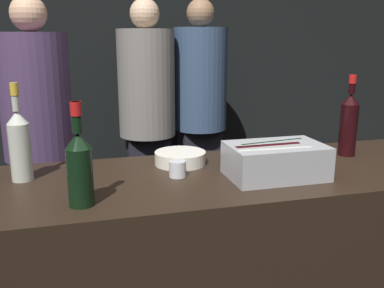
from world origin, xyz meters
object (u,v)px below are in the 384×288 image
(red_wine_bottle_tall, at_px, (349,123))
(red_wine_bottle_burgundy, at_px, (79,165))
(candle_votive, at_px, (178,169))
(bowl_white, at_px, (180,158))
(person_in_hoodie, at_px, (39,132))
(ice_bin_with_bottles, at_px, (274,159))
(person_grey_polo, at_px, (200,108))
(person_blond_tee, at_px, (147,113))
(rose_wine_bottle, at_px, (20,143))

(red_wine_bottle_tall, distance_m, red_wine_bottle_burgundy, 1.23)
(red_wine_bottle_tall, bearing_deg, candle_votive, -172.63)
(bowl_white, distance_m, person_in_hoodie, 1.21)
(red_wine_bottle_burgundy, bearing_deg, person_in_hoodie, 99.72)
(red_wine_bottle_tall, bearing_deg, red_wine_bottle_burgundy, -165.33)
(candle_votive, xyz_separation_m, red_wine_bottle_burgundy, (-0.37, -0.20, 0.10))
(bowl_white, xyz_separation_m, person_in_hoodie, (-0.65, 1.02, -0.06))
(ice_bin_with_bottles, distance_m, candle_votive, 0.38)
(red_wine_bottle_tall, xyz_separation_m, red_wine_bottle_burgundy, (-1.19, -0.31, -0.02))
(bowl_white, relative_size, person_grey_polo, 0.12)
(candle_votive, distance_m, person_blond_tee, 1.56)
(candle_votive, xyz_separation_m, person_grey_polo, (0.56, 1.64, -0.04))
(red_wine_bottle_tall, relative_size, person_in_hoodie, 0.20)
(red_wine_bottle_tall, xyz_separation_m, person_in_hoodie, (-1.43, 1.07, -0.19))
(ice_bin_with_bottles, distance_m, rose_wine_bottle, 0.96)
(red_wine_bottle_tall, xyz_separation_m, person_blond_tee, (-0.69, 1.45, -0.17))
(rose_wine_bottle, bearing_deg, bowl_white, 4.61)
(ice_bin_with_bottles, bearing_deg, rose_wine_bottle, 167.06)
(person_in_hoodie, xyz_separation_m, person_blond_tee, (0.73, 0.38, 0.02))
(ice_bin_with_bottles, distance_m, person_blond_tee, 1.67)
(rose_wine_bottle, bearing_deg, red_wine_bottle_burgundy, -56.33)
(bowl_white, height_order, rose_wine_bottle, rose_wine_bottle)
(bowl_white, bearing_deg, rose_wine_bottle, -175.39)
(candle_votive, height_order, person_grey_polo, person_grey_polo)
(rose_wine_bottle, bearing_deg, person_blond_tee, 63.80)
(person_blond_tee, bearing_deg, ice_bin_with_bottles, -162.98)
(candle_votive, distance_m, red_wine_bottle_burgundy, 0.43)
(person_grey_polo, bearing_deg, rose_wine_bottle, 160.78)
(ice_bin_with_bottles, xyz_separation_m, candle_votive, (-0.36, 0.10, -0.04))
(red_wine_bottle_burgundy, bearing_deg, rose_wine_bottle, 123.67)
(ice_bin_with_bottles, bearing_deg, person_grey_polo, 83.29)
(red_wine_bottle_tall, bearing_deg, ice_bin_with_bottles, -155.86)
(red_wine_bottle_burgundy, relative_size, person_grey_polo, 0.18)
(ice_bin_with_bottles, relative_size, bowl_white, 1.68)
(candle_votive, xyz_separation_m, red_wine_bottle_tall, (0.82, 0.11, 0.12))
(candle_votive, xyz_separation_m, person_in_hoodie, (-0.60, 1.18, -0.07))
(person_in_hoodie, relative_size, person_blond_tee, 0.98)
(rose_wine_bottle, xyz_separation_m, person_grey_polo, (1.14, 1.53, -0.15))
(bowl_white, height_order, person_grey_polo, person_grey_polo)
(candle_votive, relative_size, person_blond_tee, 0.04)
(bowl_white, relative_size, person_in_hoodie, 0.12)
(ice_bin_with_bottles, xyz_separation_m, person_blond_tee, (-0.23, 1.66, -0.09))
(rose_wine_bottle, distance_m, person_blond_tee, 1.61)
(bowl_white, bearing_deg, person_in_hoodie, 122.71)
(bowl_white, height_order, person_in_hoodie, person_in_hoodie)
(bowl_white, relative_size, red_wine_bottle_burgundy, 0.65)
(ice_bin_with_bottles, bearing_deg, red_wine_bottle_tall, 24.14)
(person_blond_tee, bearing_deg, candle_votive, -175.65)
(candle_votive, bearing_deg, person_in_hoodie, 117.03)
(bowl_white, bearing_deg, ice_bin_with_bottles, -40.67)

